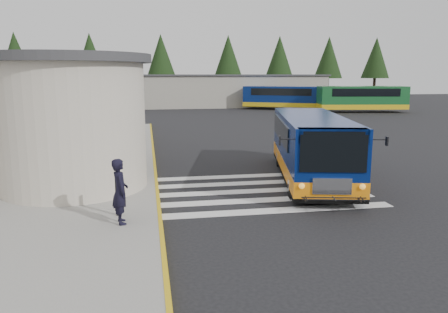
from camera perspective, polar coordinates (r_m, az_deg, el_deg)
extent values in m
plane|color=black|center=(17.07, 4.99, -3.76)|extent=(140.00, 140.00, 0.00)
cube|color=gray|center=(20.91, -22.74, -1.65)|extent=(10.00, 34.00, 0.15)
cube|color=gold|center=(20.38, -9.05, -1.23)|extent=(0.12, 34.00, 0.16)
cube|color=#C0B6A2|center=(25.07, -26.77, 5.34)|extent=(10.00, 16.00, 4.50)
cylinder|color=#C0B6A2|center=(16.77, -19.19, 3.78)|extent=(5.20, 5.20, 4.50)
cube|color=#38383A|center=(25.00, -27.23, 10.81)|extent=(10.60, 16.60, 0.30)
cylinder|color=#38383A|center=(16.67, -19.71, 11.99)|extent=(5.80, 5.80, 0.30)
cube|color=black|center=(21.27, -15.76, 2.20)|extent=(0.08, 1.20, 2.20)
cube|color=#38383A|center=(21.08, -14.64, 5.74)|extent=(1.20, 1.80, 0.12)
cube|color=silver|center=(13.97, 6.40, -7.05)|extent=(8.00, 0.55, 0.01)
cube|color=silver|center=(15.08, 5.11, -5.69)|extent=(8.00, 0.55, 0.01)
cube|color=silver|center=(16.19, 4.00, -4.51)|extent=(8.00, 0.55, 0.01)
cube|color=silver|center=(17.32, 3.04, -3.49)|extent=(8.00, 0.55, 0.01)
cube|color=silver|center=(18.46, 2.20, -2.59)|extent=(8.00, 0.55, 0.01)
cube|color=gray|center=(58.91, 0.05, 8.53)|extent=(26.00, 8.00, 4.00)
cube|color=#38383A|center=(58.86, 0.05, 10.57)|extent=(26.40, 8.40, 0.20)
cylinder|color=black|center=(68.32, -25.28, 7.65)|extent=(0.44, 0.44, 3.60)
cone|color=black|center=(68.32, -25.62, 11.83)|extent=(4.40, 4.40, 6.40)
cylinder|color=black|center=(66.44, -16.85, 8.15)|extent=(0.44, 0.44, 3.60)
cone|color=black|center=(66.44, -17.09, 12.46)|extent=(4.40, 4.40, 6.40)
cylinder|color=black|center=(66.04, -8.12, 8.49)|extent=(0.44, 0.44, 3.60)
cone|color=black|center=(66.04, -8.23, 12.83)|extent=(4.40, 4.40, 6.40)
cylinder|color=black|center=(67.14, 0.54, 8.63)|extent=(0.44, 0.44, 3.60)
cone|color=black|center=(67.14, 0.55, 12.90)|extent=(4.40, 4.40, 6.40)
cylinder|color=black|center=(69.06, 7.15, 8.60)|extent=(0.44, 0.44, 3.60)
cone|color=black|center=(69.06, 7.25, 12.75)|extent=(4.40, 4.40, 6.40)
cylinder|color=black|center=(71.82, 13.33, 8.48)|extent=(0.44, 0.44, 3.60)
cone|color=black|center=(71.82, 13.51, 12.47)|extent=(4.40, 4.40, 6.40)
cylinder|color=black|center=(75.33, 18.99, 8.28)|extent=(0.44, 0.44, 3.60)
cone|color=black|center=(75.34, 19.22, 12.08)|extent=(4.40, 4.40, 6.40)
cube|color=navy|center=(18.06, 11.35, 1.69)|extent=(4.11, 8.79, 2.22)
cube|color=orange|center=(18.21, 11.25, -0.93)|extent=(4.15, 8.83, 0.53)
cube|color=black|center=(18.27, 11.21, -1.89)|extent=(4.14, 8.82, 0.21)
cube|color=black|center=(13.87, 14.12, 0.36)|extent=(2.04, 0.50, 1.18)
cube|color=silver|center=(14.08, 13.93, -3.80)|extent=(1.21, 0.32, 0.52)
cube|color=black|center=(18.59, 7.38, 3.46)|extent=(1.37, 6.09, 0.85)
cube|color=black|center=(18.95, 14.63, 3.34)|extent=(1.37, 6.09, 0.85)
cylinder|color=black|center=(15.37, 9.01, -3.73)|extent=(0.47, 0.94, 0.91)
cylinder|color=black|center=(15.75, 16.54, -3.70)|extent=(0.47, 0.94, 0.91)
cylinder|color=black|center=(20.50, 7.32, -0.05)|extent=(0.47, 0.94, 0.91)
cylinder|color=black|center=(20.79, 13.02, -0.09)|extent=(0.47, 0.94, 0.91)
cube|color=black|center=(13.72, 7.29, 2.09)|extent=(0.08, 0.18, 0.28)
cube|color=black|center=(14.39, 20.50, 1.89)|extent=(0.08, 0.18, 0.28)
imported|color=black|center=(12.42, -13.41, -4.44)|extent=(0.57, 0.74, 1.84)
imported|color=black|center=(16.57, -20.49, -1.11)|extent=(1.04, 1.11, 1.81)
cylinder|color=black|center=(13.20, -13.79, -4.88)|extent=(0.10, 0.10, 1.25)
cube|color=#071B55|center=(53.87, 7.65, 7.80)|extent=(9.43, 6.50, 2.37)
cube|color=gold|center=(53.93, 7.62, 6.79)|extent=(9.48, 6.54, 0.52)
cube|color=black|center=(53.85, 7.66, 8.40)|extent=(7.62, 5.61, 0.82)
cube|color=#155024|center=(51.92, 17.57, 7.38)|extent=(10.00, 4.08, 2.48)
cube|color=gold|center=(51.98, 17.51, 6.27)|extent=(10.03, 4.12, 0.54)
cube|color=black|center=(51.89, 17.61, 8.03)|extent=(7.87, 3.82, 0.86)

